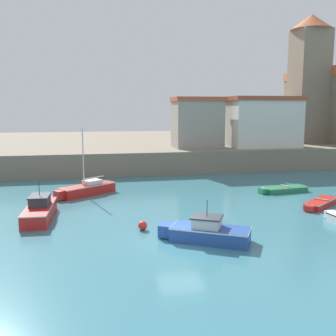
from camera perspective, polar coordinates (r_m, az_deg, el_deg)
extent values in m
plane|color=teal|center=(21.99, 1.84, -10.45)|extent=(200.00, 200.00, 0.00)
cube|color=gray|center=(61.46, -6.76, 3.06)|extent=(120.00, 40.00, 2.51)
cube|color=red|center=(33.68, -11.55, -3.13)|extent=(4.74, 4.02, 0.84)
cube|color=red|center=(32.17, -15.51, -3.82)|extent=(0.94, 0.97, 0.71)
cube|color=white|center=(33.61, -11.57, -2.49)|extent=(4.79, 4.06, 0.07)
cylinder|color=silver|center=(33.02, -12.21, 1.60)|extent=(0.10, 0.10, 4.83)
cylinder|color=silver|center=(33.86, -10.77, -1.37)|extent=(1.81, 1.38, 0.08)
cube|color=silver|center=(33.85, -10.92, -2.01)|extent=(1.75, 1.64, 0.36)
cube|color=#237A4C|center=(35.63, 16.63, -2.96)|extent=(3.94, 1.83, 0.49)
cube|color=#237A4C|center=(34.40, 13.66, -3.25)|extent=(0.68, 0.79, 0.41)
cube|color=white|center=(35.59, 16.64, -2.64)|extent=(3.98, 1.84, 0.07)
cube|color=#997F5B|center=(35.57, 16.65, -2.52)|extent=(0.35, 1.13, 0.08)
cube|color=black|center=(36.82, 19.18, -2.63)|extent=(0.23, 0.23, 0.36)
cube|color=red|center=(27.19, -18.13, -6.16)|extent=(1.78, 5.20, 0.89)
cube|color=red|center=(30.00, -17.25, -4.75)|extent=(0.89, 0.74, 0.76)
cube|color=white|center=(27.09, -18.17, -5.33)|extent=(1.79, 5.26, 0.07)
cube|color=#333842|center=(27.27, -18.12, -4.53)|extent=(1.25, 1.85, 0.58)
cube|color=#2D333D|center=(27.20, -18.15, -3.86)|extent=(1.33, 2.00, 0.08)
cylinder|color=black|center=(27.10, -18.20, -2.85)|extent=(0.04, 0.04, 0.90)
cube|color=white|center=(28.05, 22.61, -6.28)|extent=(0.77, 0.65, 0.49)
cube|color=red|center=(31.37, 21.31, -4.76)|extent=(3.64, 3.15, 0.47)
cube|color=red|center=(29.44, 19.86, -5.54)|extent=(0.79, 0.81, 0.40)
cube|color=white|center=(31.32, 21.33, -4.41)|extent=(3.68, 3.18, 0.07)
cube|color=#997F5B|center=(31.31, 21.33, -4.27)|extent=(0.75, 0.90, 0.08)
cube|color=black|center=(33.18, 22.51, -4.03)|extent=(0.28, 0.28, 0.36)
cube|color=#284C9E|center=(21.79, 6.18, -9.57)|extent=(4.51, 3.58, 0.80)
cube|color=#284C9E|center=(22.41, -0.14, -9.00)|extent=(1.16, 1.23, 0.68)
cube|color=white|center=(21.69, 6.19, -8.66)|extent=(4.55, 3.61, 0.07)
cube|color=silver|center=(21.64, 5.66, -7.85)|extent=(1.92, 1.86, 0.53)
cube|color=#2D333D|center=(21.55, 5.67, -7.08)|extent=(2.07, 2.00, 0.08)
cylinder|color=black|center=(21.43, 5.69, -5.82)|extent=(0.04, 0.04, 0.90)
sphere|color=red|center=(23.72, -3.71, -8.33)|extent=(0.55, 0.55, 0.55)
cube|color=gray|center=(57.83, 19.69, 10.99)|extent=(4.23, 4.23, 15.06)
cone|color=#C1663D|center=(58.86, 20.14, 19.30)|extent=(5.50, 5.50, 2.00)
cube|color=silver|center=(50.23, 13.24, 6.28)|extent=(8.29, 6.53, 5.59)
cube|color=#9E472D|center=(50.20, 13.36, 9.75)|extent=(8.71, 6.85, 0.50)
cube|color=gray|center=(47.77, 4.27, 6.33)|extent=(5.65, 4.12, 5.51)
cube|color=#B25133|center=(47.75, 4.31, 9.93)|extent=(5.93, 4.33, 0.50)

